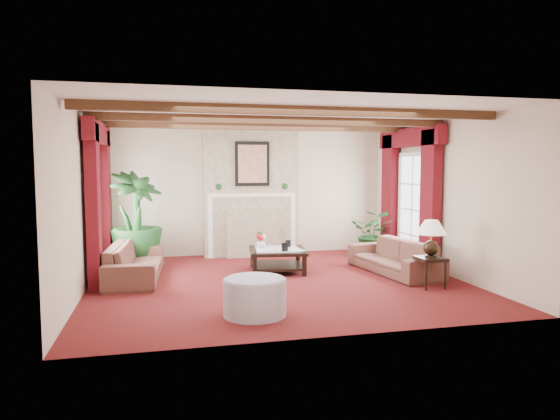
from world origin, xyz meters
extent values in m
plane|color=#450E0C|center=(0.00, 0.00, 0.00)|extent=(6.00, 6.00, 0.00)
plane|color=white|center=(0.00, 0.00, 2.70)|extent=(6.00, 6.00, 0.00)
cube|color=beige|center=(0.00, 2.75, 1.35)|extent=(6.00, 0.02, 2.70)
cube|color=beige|center=(-3.00, 0.00, 1.35)|extent=(0.02, 5.50, 2.70)
cube|color=beige|center=(3.00, 0.00, 1.35)|extent=(0.02, 5.50, 2.70)
imported|color=#380F1D|center=(-2.29, 0.73, 0.40)|extent=(2.13, 0.87, 0.80)
imported|color=#380F1D|center=(2.17, 0.17, 0.39)|extent=(2.16, 1.13, 0.78)
imported|color=black|center=(-2.34, 1.85, 0.51)|extent=(2.81, 2.82, 1.02)
imported|color=black|center=(2.49, 1.79, 0.39)|extent=(1.85, 1.85, 0.77)
cylinder|color=#A59EB4|center=(-0.71, -1.76, 0.23)|extent=(0.80, 0.80, 0.47)
imported|color=silver|center=(-0.08, 1.02, 0.49)|extent=(0.23, 0.24, 0.17)
imported|color=black|center=(0.37, 0.50, 0.55)|extent=(0.21, 0.10, 0.28)
camera|label=1|loc=(-1.82, -7.89, 1.90)|focal=32.00mm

